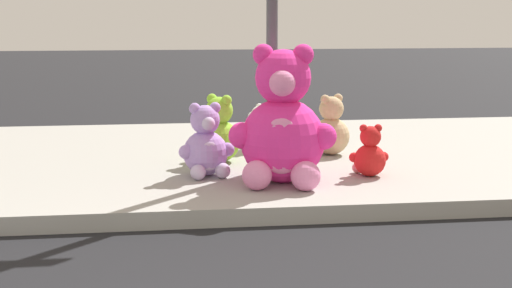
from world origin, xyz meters
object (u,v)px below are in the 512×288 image
object	(u,v)px
plush_pink_large	(283,128)
plush_red	(370,155)
plush_tan	(330,130)
plush_lavender	(206,147)
plush_lime	(218,135)
plush_white	(258,131)

from	to	relation	value
plush_pink_large	plush_red	world-z (taller)	plush_pink_large
plush_tan	plush_lavender	distance (m)	1.62
plush_lime	plush_lavender	xyz separation A→B (m)	(-0.16, -0.59, -0.00)
plush_lime	plush_red	bearing A→B (deg)	-30.12
plush_red	plush_white	xyz separation A→B (m)	(-0.86, 1.42, 0.01)
plush_lavender	plush_lime	bearing A→B (deg)	75.03
plush_tan	plush_white	distance (m)	0.82
plush_tan	plush_lime	size ratio (longest dim) A/B	0.94
plush_pink_large	plush_lime	size ratio (longest dim) A/B	1.78
plush_pink_large	plush_white	xyz separation A→B (m)	(-0.01, 1.59, -0.29)
plush_lime	plush_pink_large	bearing A→B (deg)	-62.23
plush_tan	plush_white	world-z (taller)	plush_tan
plush_pink_large	plush_white	bearing A→B (deg)	90.26
plush_red	plush_lavender	distance (m)	1.54
plush_red	plush_pink_large	bearing A→B (deg)	-168.79
plush_lavender	plush_tan	bearing A→B (deg)	31.48
plush_tan	plush_lavender	xyz separation A→B (m)	(-1.38, -0.85, 0.01)
plush_pink_large	plush_tan	size ratio (longest dim) A/B	1.89
plush_white	plush_lavender	xyz separation A→B (m)	(-0.66, -1.22, 0.07)
plush_red	plush_lime	distance (m)	1.58
plush_red	plush_white	bearing A→B (deg)	121.32
plush_red	plush_tan	bearing A→B (deg)	97.45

